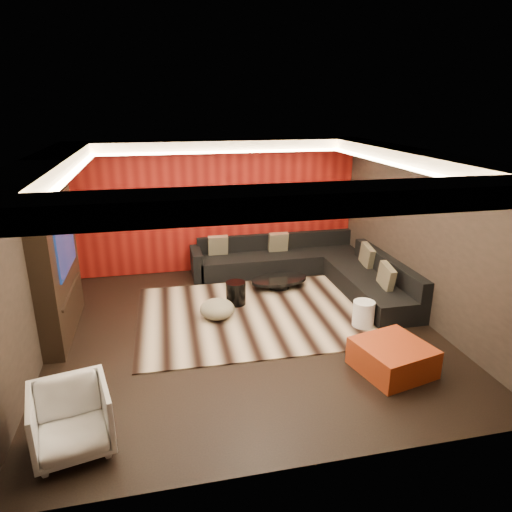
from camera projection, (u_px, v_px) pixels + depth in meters
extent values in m
cube|color=black|center=(246.00, 330.00, 7.42)|extent=(6.00, 6.00, 0.02)
cube|color=silver|center=(245.00, 154.00, 6.51)|extent=(6.00, 6.00, 0.02)
cube|color=black|center=(218.00, 206.00, 9.75)|extent=(6.00, 0.02, 2.80)
cube|color=black|center=(34.00, 262.00, 6.35)|extent=(0.02, 6.00, 2.80)
cube|color=black|center=(423.00, 236.00, 7.58)|extent=(0.02, 6.00, 2.80)
cube|color=#6B0C0A|center=(218.00, 207.00, 9.71)|extent=(5.98, 0.05, 2.78)
cube|color=silver|center=(219.00, 146.00, 9.05)|extent=(6.00, 0.60, 0.22)
cube|color=silver|center=(303.00, 200.00, 4.05)|extent=(6.00, 0.60, 0.22)
cube|color=silver|center=(44.00, 168.00, 6.00)|extent=(0.60, 4.80, 0.22)
cube|color=silver|center=(415.00, 158.00, 7.10)|extent=(0.60, 4.80, 0.22)
cube|color=#FFD899|center=(221.00, 152.00, 8.76)|extent=(4.80, 0.08, 0.04)
cube|color=#FFD899|center=(292.00, 203.00, 4.40)|extent=(4.80, 0.08, 0.04)
cube|color=#FFD899|center=(72.00, 174.00, 6.10)|extent=(0.08, 4.80, 0.04)
cube|color=#FFD899|center=(394.00, 164.00, 7.06)|extent=(0.08, 4.80, 0.04)
cube|color=black|center=(57.00, 267.00, 7.04)|extent=(0.30, 2.00, 2.20)
cube|color=black|center=(65.00, 245.00, 6.96)|extent=(0.04, 1.30, 0.80)
cube|color=black|center=(71.00, 290.00, 7.20)|extent=(0.04, 1.60, 0.04)
cube|color=tan|center=(255.00, 314.00, 7.95)|extent=(4.06, 3.08, 0.02)
cylinder|color=black|center=(279.00, 283.00, 9.04)|extent=(1.29, 1.29, 0.19)
cylinder|color=black|center=(236.00, 293.00, 8.26)|extent=(0.38, 0.38, 0.42)
ellipsoid|color=beige|center=(217.00, 309.00, 7.74)|extent=(0.73, 0.73, 0.32)
cylinder|color=white|center=(363.00, 314.00, 7.46)|extent=(0.46, 0.46, 0.44)
cube|color=#984113|center=(392.00, 357.00, 6.24)|extent=(1.08, 1.08, 0.40)
imported|color=silver|center=(71.00, 419.00, 4.77)|extent=(0.94, 0.96, 0.73)
cube|color=black|center=(279.00, 262.00, 9.96)|extent=(3.50, 0.90, 0.40)
cube|color=black|center=(275.00, 241.00, 10.17)|extent=(3.50, 0.20, 0.35)
cube|color=black|center=(370.00, 287.00, 8.61)|extent=(0.90, 2.60, 0.40)
cube|color=black|center=(389.00, 267.00, 8.56)|extent=(0.20, 2.60, 0.35)
cube|color=black|center=(197.00, 263.00, 9.56)|extent=(0.20, 0.90, 0.60)
cube|color=tan|center=(278.00, 242.00, 9.93)|extent=(0.42, 0.20, 0.44)
cube|color=tan|center=(218.00, 245.00, 9.70)|extent=(0.42, 0.20, 0.44)
cube|color=tan|center=(386.00, 277.00, 7.97)|extent=(0.12, 0.50, 0.50)
cube|color=tan|center=(367.00, 256.00, 9.05)|extent=(0.12, 0.50, 0.50)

